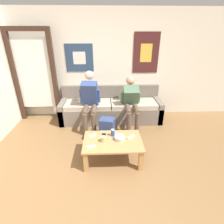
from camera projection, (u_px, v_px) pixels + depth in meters
name	position (u px, v px, depth m)	size (l,w,h in m)	color
ground_plane	(104.00, 193.00, 2.44)	(18.00, 18.00, 0.00)	brown
wall_back	(103.00, 66.00, 4.28)	(10.00, 0.07, 2.55)	silver
door_frame	(34.00, 72.00, 4.06)	(1.00, 0.10, 2.15)	#382319
couch	(111.00, 109.00, 4.37)	(2.45, 0.74, 0.82)	#70665B
coffee_table	(113.00, 144.00, 2.96)	(0.98, 0.66, 0.39)	#B27F4C
person_seated_adult	(90.00, 99.00, 3.86)	(0.47, 0.87, 1.27)	brown
person_seated_teen	(131.00, 101.00, 3.94)	(0.47, 0.96, 1.11)	brown
backpack	(107.00, 128.00, 3.67)	(0.35, 0.33, 0.42)	navy
ceramic_bowl	(120.00, 138.00, 2.94)	(0.19, 0.19, 0.07)	#B7B2A8
pillar_candle	(103.00, 139.00, 2.88)	(0.09, 0.09, 0.11)	tan
drink_can_blue	(113.00, 133.00, 3.04)	(0.07, 0.07, 0.12)	#28479E
game_controller_near_left	(131.00, 137.00, 3.01)	(0.14, 0.10, 0.03)	white
game_controller_near_right	(93.00, 135.00, 3.05)	(0.15, 0.08, 0.03)	white
game_controller_far_center	(91.00, 147.00, 2.76)	(0.15, 0.08, 0.03)	white
cell_phone	(104.00, 135.00, 3.06)	(0.07, 0.14, 0.01)	black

